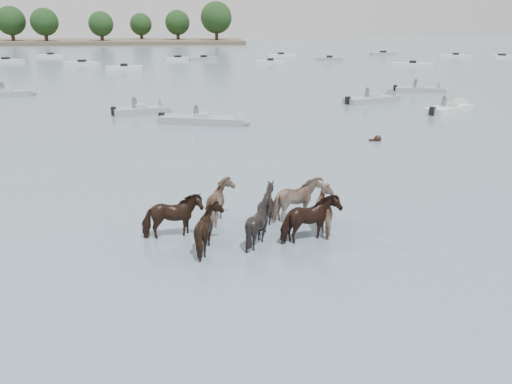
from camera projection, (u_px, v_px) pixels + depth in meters
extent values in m
plane|color=slate|center=(298.00, 260.00, 15.23)|extent=(400.00, 400.00, 0.00)
imported|color=black|center=(172.00, 218.00, 16.61)|extent=(2.06, 1.24, 1.63)
imported|color=#7A5F52|center=(222.00, 204.00, 17.90)|extent=(1.67, 1.84, 1.59)
imported|color=black|center=(267.00, 208.00, 17.60)|extent=(1.85, 1.79, 1.56)
imported|color=#7A6953|center=(297.00, 201.00, 18.10)|extent=(2.14, 1.69, 1.65)
imported|color=black|center=(211.00, 231.00, 15.72)|extent=(1.66, 1.81, 1.52)
imported|color=black|center=(259.00, 224.00, 16.23)|extent=(1.77, 1.67, 1.56)
imported|color=black|center=(310.00, 221.00, 16.35)|extent=(2.13, 1.58, 1.64)
imported|color=gray|center=(330.00, 212.00, 17.26)|extent=(1.83, 1.94, 1.54)
sphere|color=black|center=(378.00, 139.00, 30.17)|extent=(0.44, 0.44, 0.44)
cube|color=black|center=(373.00, 141.00, 30.17)|extent=(0.50, 0.22, 0.18)
cube|color=gray|center=(140.00, 111.00, 38.81)|extent=(4.25, 2.71, 0.55)
cone|color=gray|center=(166.00, 109.00, 39.55)|extent=(1.34, 1.80, 1.60)
cube|color=#99ADB7|center=(140.00, 106.00, 38.70)|extent=(1.10, 1.31, 0.35)
cube|color=black|center=(113.00, 111.00, 38.02)|extent=(0.44, 0.44, 0.60)
cylinder|color=#595966|center=(135.00, 104.00, 38.59)|extent=(0.36, 0.36, 0.70)
sphere|color=#595966|center=(134.00, 98.00, 38.45)|extent=(0.24, 0.24, 0.24)
cube|color=gray|center=(203.00, 121.00, 35.15)|extent=(6.07, 3.31, 0.55)
cone|color=gray|center=(245.00, 122.00, 34.58)|extent=(1.35, 1.80, 1.60)
cube|color=#99ADB7|center=(202.00, 116.00, 35.04)|extent=(1.10, 1.31, 0.35)
cube|color=black|center=(162.00, 117.00, 35.68)|extent=(0.44, 0.44, 0.60)
cylinder|color=#595966|center=(196.00, 113.00, 34.94)|extent=(0.36, 0.36, 0.70)
sphere|color=#595966|center=(196.00, 106.00, 34.80)|extent=(0.24, 0.24, 0.24)
cube|color=gray|center=(371.00, 100.00, 44.24)|extent=(5.29, 3.37, 0.55)
cone|color=gray|center=(394.00, 98.00, 45.36)|extent=(1.43, 1.82, 1.60)
cube|color=#99ADB7|center=(372.00, 96.00, 44.13)|extent=(1.16, 1.34, 0.35)
cube|color=black|center=(348.00, 100.00, 43.08)|extent=(0.46, 0.46, 0.60)
cylinder|color=#595966|center=(367.00, 93.00, 44.03)|extent=(0.36, 0.36, 0.70)
sphere|color=#595966|center=(368.00, 88.00, 43.89)|extent=(0.24, 0.24, 0.24)
cube|color=silver|center=(448.00, 110.00, 39.43)|extent=(4.57, 3.82, 0.55)
cone|color=silver|center=(463.00, 107.00, 40.79)|extent=(1.64, 1.83, 1.60)
cube|color=#99ADB7|center=(449.00, 105.00, 39.32)|extent=(1.29, 1.38, 0.35)
cube|color=black|center=(432.00, 111.00, 38.03)|extent=(0.49, 0.49, 0.60)
cylinder|color=#595966|center=(444.00, 103.00, 39.22)|extent=(0.36, 0.36, 0.70)
sphere|color=#595966|center=(445.00, 97.00, 39.08)|extent=(0.24, 0.24, 0.24)
cube|color=gray|center=(419.00, 90.00, 50.47)|extent=(4.79, 2.54, 0.55)
cone|color=gray|center=(443.00, 90.00, 50.22)|extent=(1.22, 1.76, 1.60)
cube|color=#99ADB7|center=(419.00, 86.00, 50.36)|extent=(1.02, 1.27, 0.35)
cube|color=black|center=(395.00, 88.00, 50.66)|extent=(0.42, 0.42, 0.60)
cylinder|color=#595966|center=(415.00, 84.00, 50.25)|extent=(0.36, 0.36, 0.70)
sphere|color=#595966|center=(416.00, 80.00, 50.11)|extent=(0.24, 0.24, 0.24)
cube|color=gray|center=(8.00, 94.00, 47.95)|extent=(4.41, 2.36, 0.55)
cone|color=gray|center=(32.00, 93.00, 48.52)|extent=(1.19, 1.74, 1.60)
cube|color=#99ADB7|center=(7.00, 90.00, 47.84)|extent=(1.00, 1.25, 0.35)
cylinder|color=#595966|center=(3.00, 88.00, 47.74)|extent=(0.36, 0.36, 0.70)
sphere|color=#595966|center=(2.00, 83.00, 47.59)|extent=(0.24, 0.24, 0.24)
cube|color=silver|center=(6.00, 61.00, 85.39)|extent=(6.01, 2.91, 0.60)
cube|color=black|center=(6.00, 59.00, 85.27)|extent=(1.22, 1.22, 0.50)
cube|color=silver|center=(51.00, 56.00, 96.86)|extent=(5.02, 1.84, 0.60)
cube|color=black|center=(51.00, 54.00, 96.74)|extent=(1.07, 1.07, 0.50)
cube|color=silver|center=(82.00, 64.00, 80.07)|extent=(5.52, 2.98, 0.60)
cube|color=black|center=(82.00, 61.00, 79.95)|extent=(1.25, 1.25, 0.50)
cube|color=silver|center=(124.00, 68.00, 72.88)|extent=(5.03, 2.01, 0.60)
cube|color=black|center=(124.00, 65.00, 72.76)|extent=(1.10, 1.10, 0.50)
cube|color=silver|center=(178.00, 59.00, 89.57)|extent=(4.65, 2.96, 0.60)
cube|color=black|center=(178.00, 57.00, 89.45)|extent=(1.29, 1.29, 0.50)
cube|color=gray|center=(203.00, 59.00, 90.09)|extent=(5.10, 2.76, 0.60)
cube|color=black|center=(203.00, 57.00, 89.97)|extent=(1.23, 1.23, 0.50)
cube|color=silver|center=(271.00, 62.00, 82.87)|extent=(4.81, 2.26, 0.60)
cube|color=black|center=(271.00, 60.00, 82.75)|extent=(1.15, 1.15, 0.50)
cube|color=silver|center=(281.00, 56.00, 97.75)|extent=(5.73, 2.53, 0.60)
cube|color=black|center=(281.00, 54.00, 97.63)|extent=(1.17, 1.17, 0.50)
cube|color=gray|center=(329.00, 59.00, 89.22)|extent=(4.93, 2.61, 0.60)
cube|color=black|center=(330.00, 57.00, 89.10)|extent=(1.22, 1.22, 0.50)
cube|color=silver|center=(413.00, 65.00, 78.17)|extent=(6.06, 3.65, 0.60)
cube|color=black|center=(413.00, 62.00, 78.05)|extent=(1.31, 1.31, 0.50)
cube|color=gray|center=(383.00, 54.00, 103.06)|extent=(5.28, 2.23, 0.60)
cube|color=black|center=(383.00, 52.00, 102.93)|extent=(1.13, 1.13, 0.50)
cube|color=silver|center=(455.00, 56.00, 96.27)|extent=(5.73, 2.80, 0.60)
cube|color=black|center=(456.00, 54.00, 96.15)|extent=(1.21, 1.21, 0.50)
cube|color=silver|center=(502.00, 57.00, 93.99)|extent=(4.55, 2.92, 0.60)
cube|color=black|center=(502.00, 55.00, 93.87)|extent=(1.29, 1.29, 0.50)
cylinder|color=#382619|center=(13.00, 38.00, 145.81)|extent=(1.00, 1.00, 3.55)
sphere|color=black|center=(11.00, 21.00, 144.35)|extent=(7.90, 7.90, 7.90)
cylinder|color=#382619|center=(46.00, 38.00, 145.08)|extent=(1.00, 1.00, 3.38)
sphere|color=black|center=(44.00, 22.00, 143.68)|extent=(7.51, 7.51, 7.51)
cylinder|color=#382619|center=(102.00, 39.00, 146.75)|extent=(1.00, 1.00, 3.08)
sphere|color=black|center=(101.00, 24.00, 145.48)|extent=(6.85, 6.85, 6.85)
cylinder|color=#382619|center=(142.00, 37.00, 159.36)|extent=(1.00, 1.00, 2.97)
sphere|color=black|center=(141.00, 24.00, 158.13)|extent=(6.60, 6.60, 6.60)
cylinder|color=#382619|center=(178.00, 37.00, 155.90)|extent=(1.00, 1.00, 3.26)
sphere|color=black|center=(177.00, 22.00, 154.55)|extent=(7.24, 7.24, 7.24)
cylinder|color=#382619|center=(217.00, 36.00, 151.55)|extent=(1.00, 1.00, 4.04)
sphere|color=black|center=(216.00, 17.00, 149.88)|extent=(8.97, 8.97, 8.97)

